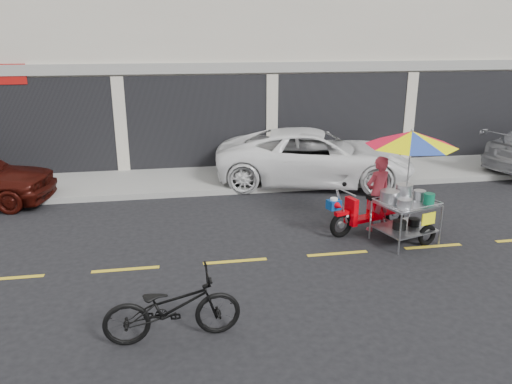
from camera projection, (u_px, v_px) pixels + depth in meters
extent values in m
plane|color=black|center=(337.00, 254.00, 9.67)|extent=(90.00, 90.00, 0.00)
cube|color=gray|center=(278.00, 174.00, 14.80)|extent=(45.00, 3.00, 0.15)
cube|color=beige|center=(251.00, 35.00, 18.29)|extent=(36.00, 8.00, 8.00)
cube|color=black|center=(272.00, 122.00, 15.29)|extent=(35.28, 0.06, 2.90)
cube|color=gray|center=(272.00, 67.00, 14.77)|extent=(36.00, 0.12, 0.30)
cube|color=gold|center=(337.00, 253.00, 9.67)|extent=(42.00, 0.10, 0.01)
imported|color=white|center=(315.00, 157.00, 13.99)|extent=(5.89, 3.71, 1.52)
imported|color=black|center=(172.00, 307.00, 6.85)|extent=(1.93, 0.78, 0.99)
torus|color=black|center=(341.00, 225.00, 10.37)|extent=(0.56, 0.26, 0.55)
torus|color=black|center=(395.00, 214.00, 11.00)|extent=(0.56, 0.26, 0.55)
cylinder|color=#9EA0A5|center=(341.00, 225.00, 10.37)|extent=(0.15, 0.10, 0.14)
cylinder|color=#9EA0A5|center=(395.00, 214.00, 11.00)|extent=(0.15, 0.10, 0.14)
cube|color=#DA0009|center=(342.00, 213.00, 10.29)|extent=(0.33, 0.20, 0.08)
cylinder|color=#9EA0A5|center=(342.00, 207.00, 10.25)|extent=(0.35, 0.15, 0.78)
cube|color=#DA0009|center=(351.00, 211.00, 10.40)|extent=(0.21, 0.35, 0.58)
cube|color=#DA0009|center=(367.00, 218.00, 10.65)|extent=(0.82, 0.49, 0.08)
cube|color=#DA0009|center=(384.00, 205.00, 10.77)|extent=(0.77, 0.45, 0.39)
cube|color=black|center=(381.00, 196.00, 10.66)|extent=(0.67, 0.41, 0.10)
cylinder|color=#9EA0A5|center=(347.00, 192.00, 10.21)|extent=(0.19, 0.52, 0.03)
sphere|color=black|center=(344.00, 184.00, 10.36)|extent=(0.10, 0.10, 0.10)
cylinder|color=white|center=(346.00, 215.00, 10.36)|extent=(0.14, 0.14, 0.05)
cube|color=navy|center=(334.00, 205.00, 10.13)|extent=(0.30, 0.28, 0.19)
cylinder|color=white|center=(334.00, 199.00, 10.10)|extent=(0.19, 0.19, 0.05)
cone|color=#DA0009|center=(339.00, 206.00, 9.99)|extent=(0.23, 0.25, 0.17)
torus|color=black|center=(427.00, 235.00, 10.01)|extent=(0.45, 0.22, 0.44)
cylinder|color=#9EA0A5|center=(400.00, 235.00, 9.51)|extent=(0.04, 0.04, 0.82)
cylinder|color=#9EA0A5|center=(370.00, 220.00, 10.25)|extent=(0.04, 0.04, 0.82)
cylinder|color=#9EA0A5|center=(441.00, 225.00, 9.97)|extent=(0.04, 0.04, 0.82)
cylinder|color=#9EA0A5|center=(410.00, 212.00, 10.71)|extent=(0.04, 0.04, 0.82)
cube|color=#9EA0A5|center=(404.00, 228.00, 10.15)|extent=(1.27, 1.14, 0.03)
cube|color=#9EA0A5|center=(407.00, 204.00, 9.98)|extent=(1.27, 1.14, 0.04)
cylinder|color=#9EA0A5|center=(423.00, 207.00, 9.60)|extent=(1.02, 0.34, 0.02)
cylinder|color=#9EA0A5|center=(392.00, 195.00, 10.34)|extent=(1.02, 0.34, 0.02)
cylinder|color=#9EA0A5|center=(387.00, 205.00, 9.74)|extent=(0.28, 0.84, 0.02)
cylinder|color=#9EA0A5|center=(427.00, 197.00, 10.20)|extent=(0.28, 0.84, 0.02)
cylinder|color=#9EA0A5|center=(390.00, 221.00, 10.52)|extent=(0.25, 0.70, 0.04)
cylinder|color=#9EA0A5|center=(392.00, 200.00, 10.37)|extent=(0.25, 0.70, 0.04)
cube|color=#FBF514|center=(429.00, 219.00, 9.71)|extent=(0.33, 0.12, 0.24)
cylinder|color=#B7B7BC|center=(390.00, 197.00, 9.98)|extent=(0.48, 0.48, 0.22)
cylinder|color=#B7B7BC|center=(404.00, 192.00, 10.16)|extent=(0.42, 0.42, 0.30)
cylinder|color=#B7B7BC|center=(419.00, 195.00, 10.15)|extent=(0.30, 0.30, 0.17)
cylinder|color=#B7B7BC|center=(404.00, 204.00, 9.70)|extent=(0.35, 0.35, 0.15)
cylinder|color=#0B6242|center=(429.00, 199.00, 9.89)|extent=(0.27, 0.27, 0.21)
cylinder|color=black|center=(399.00, 225.00, 10.05)|extent=(0.34, 0.34, 0.17)
cylinder|color=black|center=(414.00, 222.00, 10.22)|extent=(0.29, 0.29, 0.15)
cylinder|color=#9EA0A5|center=(409.00, 167.00, 9.87)|extent=(0.03, 0.03, 1.45)
sphere|color=#9EA0A5|center=(412.00, 130.00, 9.64)|extent=(0.06, 0.06, 0.06)
imported|color=#B43341|center=(378.00, 194.00, 10.60)|extent=(0.69, 0.55, 1.64)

